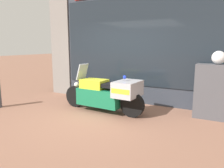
% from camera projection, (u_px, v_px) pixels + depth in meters
% --- Properties ---
extents(ground_plane, '(60.00, 60.00, 0.00)m').
position_uv_depth(ground_plane, '(92.00, 118.00, 5.34)').
color(ground_plane, '#8E604C').
extents(shop_building, '(5.77, 0.55, 3.58)m').
position_uv_depth(shop_building, '(116.00, 44.00, 6.93)').
color(shop_building, '#333842').
rests_on(shop_building, ground).
extents(window_display, '(4.54, 0.30, 2.10)m').
position_uv_depth(window_display, '(136.00, 85.00, 6.87)').
color(window_display, slate).
rests_on(window_display, ground).
extents(paramedic_motorcycle, '(2.41, 0.79, 1.25)m').
position_uv_depth(paramedic_motorcycle, '(107.00, 93.00, 5.68)').
color(paramedic_motorcycle, black).
rests_on(paramedic_motorcycle, ground).
extents(utility_cabinet, '(0.89, 0.42, 1.31)m').
position_uv_depth(utility_cabinet, '(214.00, 92.00, 5.19)').
color(utility_cabinet, '#4C4C51').
rests_on(utility_cabinet, ground).
extents(white_helmet, '(0.31, 0.31, 0.31)m').
position_uv_depth(white_helmet, '(219.00, 58.00, 5.06)').
color(white_helmet, white).
rests_on(white_helmet, utility_cabinet).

